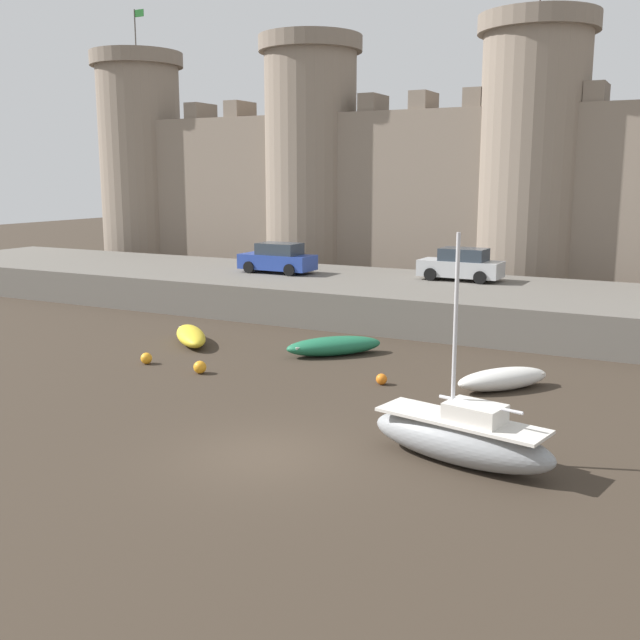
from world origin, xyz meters
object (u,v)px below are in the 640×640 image
Objects in this scene: mooring_buoy_mid_mud at (146,358)px; car_quay_west at (461,265)px; rowboat_foreground_right at (191,335)px; mooring_buoy_near_channel at (200,367)px; rowboat_midflat_centre at (334,346)px; sailboat_near_channel_left at (461,438)px; rowboat_midflat_left at (503,379)px; car_quay_centre_east at (278,259)px; mooring_buoy_off_centre at (382,379)px.

mooring_buoy_mid_mud is 17.14m from car_quay_west.
car_quay_west is (7.92, 11.83, 2.14)m from rowboat_foreground_right.
mooring_buoy_mid_mud is (-2.60, 0.20, -0.02)m from mooring_buoy_near_channel.
rowboat_midflat_centre is 11.54m from sailboat_near_channel_left.
rowboat_midflat_left is at bearing -67.14° from car_quay_west.
car_quay_centre_east reaches higher than mooring_buoy_near_channel.
mooring_buoy_off_centre is at bearing -161.20° from rowboat_midflat_left.
mooring_buoy_mid_mud is (-13.31, 4.12, -0.44)m from sailboat_near_channel_left.
car_quay_west is (-1.54, 13.86, 2.31)m from mooring_buoy_off_centre.
mooring_buoy_mid_mud is 9.00m from mooring_buoy_off_centre.
rowboat_midflat_left is 3.98m from mooring_buoy_off_centre.
rowboat_foreground_right is 8.79× the size of mooring_buoy_off_centre.
rowboat_midflat_left is 13.82m from car_quay_west.
mooring_buoy_near_channel is 16.38m from car_quay_west.
mooring_buoy_mid_mud is at bearing -80.33° from car_quay_centre_east.
mooring_buoy_near_channel is at bearing -49.23° from rowboat_foreground_right.
rowboat_midflat_left is (7.04, -1.74, -0.01)m from rowboat_midflat_centre.
rowboat_foreground_right is 7.20× the size of mooring_buoy_near_channel.
rowboat_midflat_left is at bearing 95.54° from sailboat_near_channel_left.
rowboat_midflat_left is at bearing 18.80° from mooring_buoy_off_centre.
sailboat_near_channel_left reaches higher than car_quay_centre_east.
sailboat_near_channel_left reaches higher than car_quay_west.
rowboat_midflat_centre reaches higher than mooring_buoy_near_channel.
mooring_buoy_mid_mud is at bearing -167.81° from rowboat_midflat_left.
rowboat_foreground_right is 7.75× the size of mooring_buoy_mid_mud.
car_quay_centre_east is at bearing 131.42° from sailboat_near_channel_left.
car_quay_west is (-5.97, 19.43, 1.84)m from sailboat_near_channel_left.
rowboat_midflat_centre is 5.55m from mooring_buoy_near_channel.
mooring_buoy_near_channel is 1.08× the size of mooring_buoy_mid_mud.
rowboat_midflat_left is at bearing -13.84° from rowboat_midflat_centre.
sailboat_near_channel_left is at bearing -48.58° from car_quay_centre_east.
mooring_buoy_mid_mud is 0.10× the size of car_quay_centre_east.
mooring_buoy_near_channel is (-3.00, -4.67, -0.15)m from rowboat_midflat_centre.
mooring_buoy_off_centre is at bearing 128.49° from sailboat_near_channel_left.
rowboat_foreground_right reaches higher than mooring_buoy_off_centre.
rowboat_midflat_centre is 7.25m from rowboat_midflat_left.
rowboat_midflat_left is 6.89m from sailboat_near_channel_left.
car_quay_west is (-5.31, 12.58, 2.12)m from rowboat_midflat_left.
rowboat_midflat_centre is at bearing 137.39° from mooring_buoy_off_centre.
sailboat_near_channel_left is at bearing -51.51° from mooring_buoy_off_centre.
car_quay_centre_east is (-11.20, 12.14, 2.31)m from mooring_buoy_off_centre.
rowboat_midflat_left is 0.80× the size of car_quay_centre_east.
rowboat_midflat_centre is 7.83× the size of mooring_buoy_near_channel.
mooring_buoy_near_channel is (-10.05, -2.93, -0.15)m from rowboat_midflat_left.
rowboat_midflat_left is at bearing 12.19° from mooring_buoy_mid_mud.
car_quay_west is at bearing 80.90° from rowboat_midflat_centre.
mooring_buoy_mid_mud is 1.13× the size of mooring_buoy_off_centre.
car_quay_centre_east reaches higher than mooring_buoy_off_centre.
rowboat_midflat_left is 12.94m from mooring_buoy_mid_mud.
rowboat_foreground_right is 10.48m from car_quay_centre_east.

